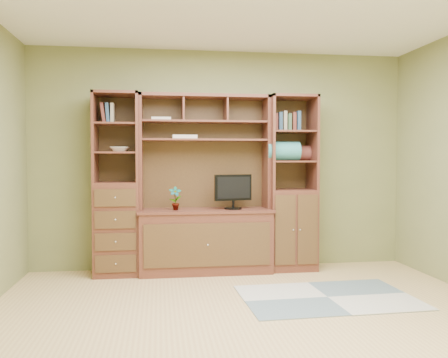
{
  "coord_description": "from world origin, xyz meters",
  "views": [
    {
      "loc": [
        -0.76,
        -3.67,
        1.3
      ],
      "look_at": [
        -0.08,
        1.2,
        1.1
      ],
      "focal_mm": 38.0,
      "sensor_mm": 36.0,
      "label": 1
    }
  ],
  "objects": [
    {
      "name": "rug",
      "position": [
        0.81,
        0.56,
        0.01
      ],
      "size": [
        1.64,
        1.12,
        0.01
      ],
      "primitive_type": "cube",
      "rotation": [
        0.0,
        0.0,
        0.04
      ],
      "color": "#919796",
      "rests_on": "ground"
    },
    {
      "name": "blanket_red",
      "position": [
        0.89,
        1.85,
        1.38
      ],
      "size": [
        0.32,
        0.18,
        0.18
      ],
      "primitive_type": "cube",
      "color": "brown",
      "rests_on": "right_tower"
    },
    {
      "name": "right_tower",
      "position": [
        0.8,
        1.77,
        1.02
      ],
      "size": [
        0.55,
        0.45,
        2.05
      ],
      "primitive_type": "cube",
      "color": "#55291D",
      "rests_on": "ground"
    },
    {
      "name": "bowl",
      "position": [
        -1.19,
        1.77,
        1.42
      ],
      "size": [
        0.22,
        0.22,
        0.05
      ],
      "primitive_type": "imported",
      "color": "white",
      "rests_on": "left_tower"
    },
    {
      "name": "left_tower",
      "position": [
        -1.22,
        1.77,
        1.02
      ],
      "size": [
        0.5,
        0.45,
        2.05
      ],
      "primitive_type": "cube",
      "color": "#55291D",
      "rests_on": "ground"
    },
    {
      "name": "magazines",
      "position": [
        -0.46,
        1.82,
        1.56
      ],
      "size": [
        0.28,
        0.2,
        0.04
      ],
      "primitive_type": "cube",
      "color": "beige",
      "rests_on": "center_hutch"
    },
    {
      "name": "center_hutch",
      "position": [
        -0.22,
        1.73,
        1.02
      ],
      "size": [
        1.54,
        0.53,
        2.05
      ],
      "primitive_type": "cube",
      "color": "#55291D",
      "rests_on": "ground"
    },
    {
      "name": "blanket_teal",
      "position": [
        0.69,
        1.73,
        1.4
      ],
      "size": [
        0.38,
        0.22,
        0.22
      ],
      "primitive_type": "cube",
      "color": "teal",
      "rests_on": "right_tower"
    },
    {
      "name": "room",
      "position": [
        0.0,
        0.0,
        1.3
      ],
      "size": [
        4.6,
        4.1,
        2.64
      ],
      "color": "tan",
      "rests_on": "ground"
    },
    {
      "name": "orchid",
      "position": [
        -0.57,
        1.7,
        0.86
      ],
      "size": [
        0.14,
        0.1,
        0.27
      ],
      "primitive_type": "imported",
      "color": "#A03E36",
      "rests_on": "center_hutch"
    },
    {
      "name": "monitor",
      "position": [
        0.09,
        1.7,
        1.0
      ],
      "size": [
        0.48,
        0.3,
        0.55
      ],
      "primitive_type": "cube",
      "rotation": [
        0.0,
        0.0,
        0.23
      ],
      "color": "black",
      "rests_on": "center_hutch"
    }
  ]
}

